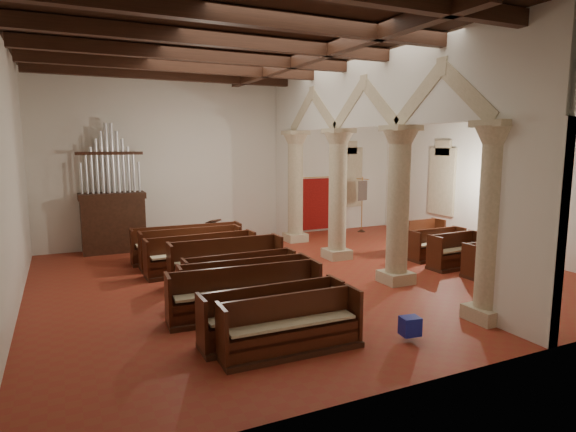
% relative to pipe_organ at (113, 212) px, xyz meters
% --- Properties ---
extents(floor, '(14.00, 14.00, 0.00)m').
position_rel_pipe_organ_xyz_m(floor, '(4.50, -5.50, -1.37)').
color(floor, maroon).
rests_on(floor, ground).
extents(ceiling, '(14.00, 14.00, 0.00)m').
position_rel_pipe_organ_xyz_m(ceiling, '(4.50, -5.50, 4.63)').
color(ceiling, black).
rests_on(ceiling, wall_back).
extents(wall_back, '(14.00, 0.02, 6.00)m').
position_rel_pipe_organ_xyz_m(wall_back, '(4.50, 0.50, 1.63)').
color(wall_back, silver).
rests_on(wall_back, floor).
extents(wall_front, '(14.00, 0.02, 6.00)m').
position_rel_pipe_organ_xyz_m(wall_front, '(4.50, -11.50, 1.63)').
color(wall_front, silver).
rests_on(wall_front, floor).
extents(wall_left, '(0.02, 12.00, 6.00)m').
position_rel_pipe_organ_xyz_m(wall_left, '(-2.50, -5.50, 1.63)').
color(wall_left, silver).
rests_on(wall_left, floor).
extents(wall_right, '(0.02, 12.00, 6.00)m').
position_rel_pipe_organ_xyz_m(wall_right, '(11.50, -5.50, 1.63)').
color(wall_right, silver).
rests_on(wall_right, floor).
extents(ceiling_beams, '(13.80, 11.80, 0.30)m').
position_rel_pipe_organ_xyz_m(ceiling_beams, '(4.50, -5.50, 4.45)').
color(ceiling_beams, '#3B1E12').
rests_on(ceiling_beams, wall_back).
extents(arcade, '(0.90, 11.90, 6.00)m').
position_rel_pipe_organ_xyz_m(arcade, '(6.30, -5.50, 2.19)').
color(arcade, beige).
rests_on(arcade, floor).
extents(window_right_a, '(0.03, 1.00, 2.20)m').
position_rel_pipe_organ_xyz_m(window_right_a, '(11.48, -7.00, 0.83)').
color(window_right_a, '#306D58').
rests_on(window_right_a, wall_right).
extents(window_right_b, '(0.03, 1.00, 2.20)m').
position_rel_pipe_organ_xyz_m(window_right_b, '(11.48, -3.00, 0.83)').
color(window_right_b, '#306D58').
rests_on(window_right_b, wall_right).
extents(window_back, '(1.00, 0.03, 2.20)m').
position_rel_pipe_organ_xyz_m(window_back, '(9.50, 0.48, 0.83)').
color(window_back, '#306D58').
rests_on(window_back, wall_back).
extents(pipe_organ, '(2.10, 0.85, 4.40)m').
position_rel_pipe_organ_xyz_m(pipe_organ, '(0.00, 0.00, 0.00)').
color(pipe_organ, '#3B1E12').
rests_on(pipe_organ, floor).
extents(lectern, '(0.53, 0.56, 1.07)m').
position_rel_pipe_organ_xyz_m(lectern, '(3.09, -1.10, -0.93)').
color(lectern, '#3D2613').
rests_on(lectern, floor).
extents(dossal_curtain, '(1.80, 0.07, 2.17)m').
position_rel_pipe_organ_xyz_m(dossal_curtain, '(8.00, 0.42, -0.21)').
color(dossal_curtain, maroon).
rests_on(dossal_curtain, floor).
extents(processional_banner, '(0.51, 0.65, 2.28)m').
position_rel_pipe_organ_xyz_m(processional_banner, '(9.63, -0.44, -0.59)').
color(processional_banner, '#3B1E12').
rests_on(processional_banner, floor).
extents(hymnal_box_a, '(0.39, 0.33, 0.35)m').
position_rel_pipe_organ_xyz_m(hymnal_box_a, '(4.20, -10.13, -1.10)').
color(hymnal_box_a, '#16148D').
rests_on(hymnal_box_a, floor).
extents(hymnal_box_b, '(0.41, 0.36, 0.34)m').
position_rel_pipe_organ_xyz_m(hymnal_box_b, '(3.31, -8.26, -1.10)').
color(hymnal_box_b, navy).
rests_on(hymnal_box_b, floor).
extents(hymnal_box_c, '(0.42, 0.37, 0.35)m').
position_rel_pipe_organ_xyz_m(hymnal_box_c, '(3.18, -6.52, -1.10)').
color(hymnal_box_c, navy).
rests_on(hymnal_box_c, floor).
extents(tube_heater_a, '(0.91, 0.47, 0.10)m').
position_rel_pipe_organ_xyz_m(tube_heater_a, '(1.55, -9.49, -1.21)').
color(tube_heater_a, white).
rests_on(tube_heater_a, floor).
extents(tube_heater_b, '(0.89, 0.37, 0.09)m').
position_rel_pipe_organ_xyz_m(tube_heater_b, '(2.29, -9.07, -1.21)').
color(tube_heater_b, white).
rests_on(tube_heater_b, floor).
extents(nave_pew_0, '(2.57, 0.72, 1.02)m').
position_rel_pipe_organ_xyz_m(nave_pew_0, '(1.98, -9.68, -1.03)').
color(nave_pew_0, '#3B1E12').
rests_on(nave_pew_0, floor).
extents(nave_pew_1, '(2.75, 0.71, 1.03)m').
position_rel_pipe_organ_xyz_m(nave_pew_1, '(1.90, -9.06, -1.03)').
color(nave_pew_1, '#3B1E12').
rests_on(nave_pew_1, floor).
extents(nave_pew_2, '(3.30, 0.91, 1.06)m').
position_rel_pipe_organ_xyz_m(nave_pew_2, '(1.88, -7.68, -1.02)').
color(nave_pew_2, '#3B1E12').
rests_on(nave_pew_2, floor).
extents(nave_pew_3, '(3.06, 0.83, 0.99)m').
position_rel_pipe_organ_xyz_m(nave_pew_3, '(2.17, -6.84, -1.04)').
color(nave_pew_3, '#3B1E12').
rests_on(nave_pew_3, floor).
extents(nave_pew_4, '(2.80, 0.66, 0.95)m').
position_rel_pipe_organ_xyz_m(nave_pew_4, '(2.34, -6.04, -1.06)').
color(nave_pew_4, '#3B1E12').
rests_on(nave_pew_4, floor).
extents(nave_pew_5, '(2.98, 0.84, 1.15)m').
position_rel_pipe_organ_xyz_m(nave_pew_5, '(2.29, -5.10, -0.99)').
color(nave_pew_5, '#3B1E12').
rests_on(nave_pew_5, floor).
extents(nave_pew_6, '(3.13, 0.83, 1.08)m').
position_rel_pipe_organ_xyz_m(nave_pew_6, '(1.96, -3.86, -1.02)').
color(nave_pew_6, '#3B1E12').
rests_on(nave_pew_6, floor).
extents(nave_pew_7, '(2.96, 0.77, 1.12)m').
position_rel_pipe_organ_xyz_m(nave_pew_7, '(1.88, -2.99, -1.00)').
color(nave_pew_7, '#3B1E12').
rests_on(nave_pew_7, floor).
extents(nave_pew_8, '(3.40, 0.80, 1.09)m').
position_rel_pipe_organ_xyz_m(nave_pew_8, '(1.96, -2.19, -1.01)').
color(nave_pew_8, '#3B1E12').
rests_on(nave_pew_8, floor).
extents(aisle_pew_0, '(1.85, 0.66, 0.96)m').
position_rel_pipe_organ_xyz_m(aisle_pew_0, '(9.17, -7.57, -1.05)').
color(aisle_pew_0, '#3B1E12').
rests_on(aisle_pew_0, floor).
extents(aisle_pew_1, '(1.77, 0.76, 1.02)m').
position_rel_pipe_organ_xyz_m(aisle_pew_1, '(8.85, -6.50, -1.02)').
color(aisle_pew_1, '#3B1E12').
rests_on(aisle_pew_1, floor).
extents(aisle_pew_2, '(1.97, 0.71, 0.96)m').
position_rel_pipe_organ_xyz_m(aisle_pew_2, '(9.11, -5.44, -1.05)').
color(aisle_pew_2, '#3B1E12').
rests_on(aisle_pew_2, floor).
extents(aisle_pew_3, '(1.87, 0.82, 1.07)m').
position_rel_pipe_organ_xyz_m(aisle_pew_3, '(9.24, -4.42, -1.01)').
color(aisle_pew_3, '#3B1E12').
rests_on(aisle_pew_3, floor).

